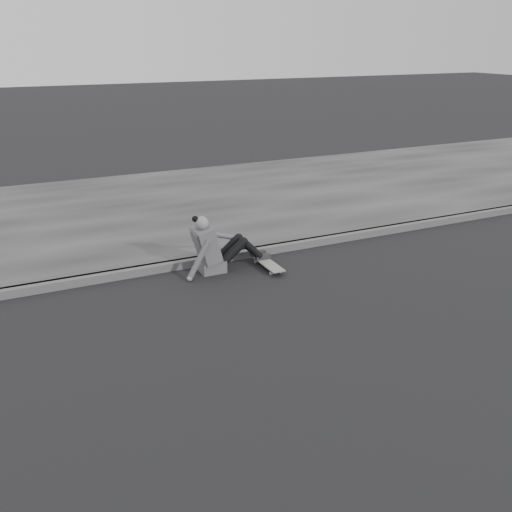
{
  "coord_description": "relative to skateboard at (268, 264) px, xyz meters",
  "views": [
    {
      "loc": [
        -5.75,
        -5.06,
        3.23
      ],
      "look_at": [
        -2.71,
        1.36,
        0.5
      ],
      "focal_mm": 40.0,
      "sensor_mm": 36.0,
      "label": 1
    }
  ],
  "objects": [
    {
      "name": "ground",
      "position": [
        2.21,
        -2.01,
        -0.07
      ],
      "size": [
        80.0,
        80.0,
        0.0
      ],
      "primitive_type": "plane",
      "color": "black",
      "rests_on": "ground"
    },
    {
      "name": "curb",
      "position": [
        2.21,
        0.57,
        -0.01
      ],
      "size": [
        24.0,
        0.16,
        0.12
      ],
      "primitive_type": "cube",
      "color": "#4F4F4F",
      "rests_on": "ground"
    },
    {
      "name": "sidewalk",
      "position": [
        2.21,
        3.59,
        -0.01
      ],
      "size": [
        24.0,
        6.0,
        0.12
      ],
      "primitive_type": "cube",
      "color": "#383838",
      "rests_on": "ground"
    },
    {
      "name": "skateboard",
      "position": [
        0.0,
        0.0,
        0.0
      ],
      "size": [
        0.2,
        0.78,
        0.09
      ],
      "color": "gray",
      "rests_on": "ground"
    },
    {
      "name": "seated_woman",
      "position": [
        -0.73,
        0.25,
        0.29
      ],
      "size": [
        1.38,
        0.46,
        0.88
      ],
      "color": "#505052",
      "rests_on": "ground"
    }
  ]
}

